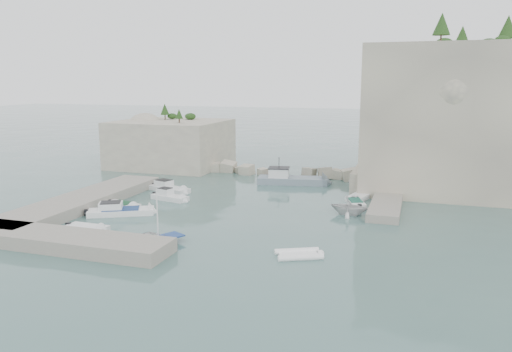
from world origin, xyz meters
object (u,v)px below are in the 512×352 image
(tender_east_a, at_px, (349,215))
(work_boat, at_px, (293,184))
(motorboat_c, at_px, (122,208))
(tender_east_c, at_px, (361,198))
(motorboat_d, at_px, (121,214))
(tender_east_b, at_px, (355,205))
(motorboat_b, at_px, (170,200))
(rowboat, at_px, (158,245))
(motorboat_a, at_px, (169,191))
(motorboat_e, at_px, (87,232))
(tender_east_d, at_px, (364,192))
(inflatable_dinghy, at_px, (299,257))

(tender_east_a, xyz_separation_m, work_boat, (-8.95, 12.98, 0.00))
(motorboat_c, xyz_separation_m, tender_east_c, (23.11, 12.17, 0.00))
(motorboat_d, xyz_separation_m, tender_east_b, (21.52, 10.90, 0.00))
(motorboat_b, xyz_separation_m, rowboat, (6.41, -14.13, 0.00))
(motorboat_a, distance_m, motorboat_d, 10.98)
(motorboat_e, bearing_deg, tender_east_c, 45.64)
(motorboat_d, relative_size, tender_east_c, 1.32)
(motorboat_a, bearing_deg, motorboat_c, -75.67)
(motorboat_a, xyz_separation_m, tender_east_c, (22.31, 3.44, 0.00))
(motorboat_b, bearing_deg, rowboat, -52.69)
(tender_east_c, relative_size, tender_east_d, 1.23)
(motorboat_e, distance_m, work_boat, 28.54)
(motorboat_c, height_order, work_boat, work_boat)
(tender_east_d, bearing_deg, motorboat_c, 146.37)
(motorboat_e, height_order, rowboat, rowboat)
(work_boat, bearing_deg, motorboat_d, -132.37)
(motorboat_c, relative_size, tender_east_b, 1.04)
(motorboat_b, distance_m, rowboat, 15.51)
(motorboat_e, bearing_deg, rowboat, -6.69)
(motorboat_a, distance_m, motorboat_b, 4.56)
(motorboat_b, xyz_separation_m, tender_east_a, (19.70, -0.05, 0.00))
(motorboat_d, bearing_deg, tender_east_d, 11.23)
(inflatable_dinghy, xyz_separation_m, tender_east_c, (2.31, 20.70, 0.00))
(motorboat_c, distance_m, tender_east_a, 23.22)
(motorboat_b, height_order, tender_east_b, motorboat_b)
(motorboat_b, distance_m, work_boat, 16.81)
(tender_east_a, height_order, tender_east_b, tender_east_a)
(tender_east_b, xyz_separation_m, work_boat, (-9.08, 9.02, 0.00))
(tender_east_c, bearing_deg, motorboat_e, 148.05)
(tender_east_b, distance_m, tender_east_c, 3.52)
(tender_east_c, bearing_deg, tender_east_b, -169.66)
(motorboat_e, xyz_separation_m, inflatable_dinghy, (19.06, -0.34, 0.00))
(motorboat_b, bearing_deg, tender_east_c, 33.20)
(inflatable_dinghy, bearing_deg, tender_east_c, 57.62)
(motorboat_b, distance_m, inflatable_dinghy, 22.18)
(motorboat_c, relative_size, motorboat_e, 1.08)
(tender_east_a, xyz_separation_m, tender_east_d, (0.35, 10.67, 0.00))
(inflatable_dinghy, height_order, tender_east_d, tender_east_d)
(motorboat_d, distance_m, tender_east_c, 26.11)
(tender_east_a, relative_size, work_boat, 0.38)
(inflatable_dinghy, relative_size, work_boat, 0.39)
(inflatable_dinghy, relative_size, tender_east_d, 0.88)
(motorboat_a, height_order, rowboat, motorboat_a)
(rowboat, distance_m, tender_east_c, 25.51)
(inflatable_dinghy, relative_size, tender_east_c, 0.71)
(motorboat_a, distance_m, rowboat, 20.06)
(motorboat_d, xyz_separation_m, tender_east_a, (21.40, 6.94, 0.00))
(motorboat_a, height_order, tender_east_c, motorboat_a)
(motorboat_d, relative_size, rowboat, 1.50)
(tender_east_d, bearing_deg, motorboat_b, 140.62)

